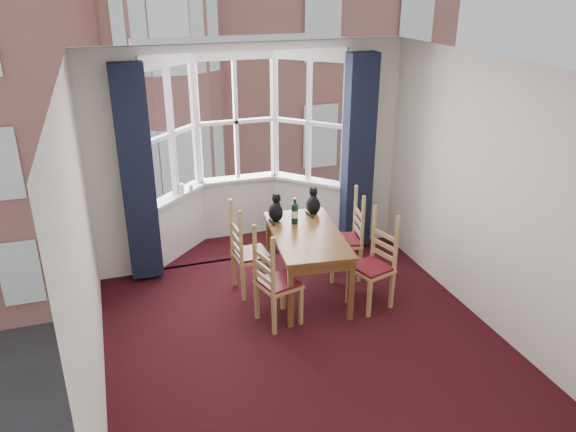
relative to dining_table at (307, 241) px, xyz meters
name	(u,v)px	position (x,y,z in m)	size (l,w,h in m)	color
floor	(311,351)	(-0.35, -1.11, -0.68)	(4.50, 4.50, 0.00)	black
ceiling	(316,70)	(-0.35, -1.11, 2.12)	(4.50, 4.50, 0.00)	white
wall_left	(84,257)	(-2.35, -1.11, 0.72)	(4.50, 4.50, 0.00)	silver
wall_right	(496,200)	(1.65, -1.11, 0.72)	(4.50, 4.50, 0.00)	silver
wall_near	(453,378)	(-0.35, -3.36, 0.72)	(4.00, 4.00, 0.00)	silver
wall_back_pier_left	(116,169)	(-2.00, 1.14, 0.72)	(0.70, 0.12, 2.80)	silver
wall_back_pier_right	(368,145)	(1.30, 1.14, 0.72)	(0.70, 0.12, 2.80)	silver
bay_window	(241,146)	(-0.35, 1.65, 0.72)	(2.76, 0.94, 2.80)	white
curtain_left	(137,176)	(-1.77, 0.96, 0.67)	(0.38, 0.22, 2.60)	#161C32
curtain_right	(358,154)	(1.07, 0.96, 0.67)	(0.38, 0.22, 2.60)	#161C32
dining_table	(307,241)	(0.00, 0.00, 0.00)	(0.93, 1.52, 0.78)	brown
chair_left_near	(271,286)	(-0.59, -0.52, -0.21)	(0.50, 0.51, 0.92)	tan
chair_left_far	(244,256)	(-0.69, 0.24, -0.21)	(0.43, 0.45, 0.92)	tan
chair_right_near	(377,267)	(0.68, -0.48, -0.21)	(0.50, 0.51, 0.92)	tan
chair_right_far	(351,241)	(0.67, 0.23, -0.21)	(0.47, 0.49, 0.92)	tan
cat_left	(276,210)	(-0.23, 0.47, 0.22)	(0.25, 0.28, 0.33)	black
cat_right	(313,204)	(0.28, 0.54, 0.22)	(0.24, 0.28, 0.33)	black
wine_bottle	(295,212)	(-0.04, 0.31, 0.24)	(0.08, 0.08, 0.33)	black
candle_tall	(182,189)	(-1.21, 1.49, 0.26)	(0.06, 0.06, 0.14)	white
candle_short	(191,188)	(-1.08, 1.52, 0.24)	(0.06, 0.06, 0.10)	white
street	(135,136)	(-0.35, 31.14, -6.68)	(80.00, 80.00, 0.00)	#333335
tenement_building	(153,43)	(-0.35, 12.90, 0.91)	(18.40, 7.80, 15.20)	#A15E53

